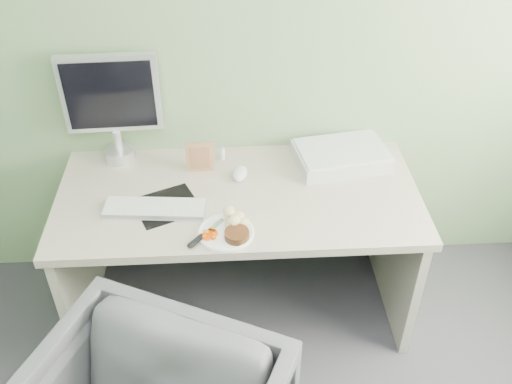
{
  "coord_description": "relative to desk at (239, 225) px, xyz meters",
  "views": [
    {
      "loc": [
        -0.04,
        -0.35,
        2.28
      ],
      "look_at": [
        0.07,
        1.5,
        0.83
      ],
      "focal_mm": 40.0,
      "sensor_mm": 36.0,
      "label": 1
    }
  ],
  "objects": [
    {
      "name": "monitor",
      "position": [
        -0.55,
        0.31,
        0.48
      ],
      "size": [
        0.44,
        0.14,
        0.52
      ],
      "rotation": [
        0.0,
        0.0,
        0.04
      ],
      "color": "silver",
      "rests_on": "desk"
    },
    {
      "name": "steak",
      "position": [
        -0.02,
        -0.3,
        0.21
      ],
      "size": [
        0.11,
        0.11,
        0.03
      ],
      "primitive_type": "cylinder",
      "rotation": [
        0.0,
        0.0,
        0.11
      ],
      "color": "black",
      "rests_on": "plate"
    },
    {
      "name": "desk",
      "position": [
        0.0,
        0.0,
        0.0
      ],
      "size": [
        1.6,
        0.75,
        0.73
      ],
      "color": "#BDAD9E",
      "rests_on": "floor"
    },
    {
      "name": "computer_mouse",
      "position": [
        0.01,
        0.12,
        0.2
      ],
      "size": [
        0.08,
        0.12,
        0.04
      ],
      "primitive_type": "ellipsoid",
      "rotation": [
        0.0,
        0.0,
        -0.19
      ],
      "color": "white",
      "rests_on": "desk"
    },
    {
      "name": "potato_pile",
      "position": [
        -0.03,
        -0.22,
        0.22
      ],
      "size": [
        0.12,
        0.11,
        0.06
      ],
      "primitive_type": "ellipsoid",
      "rotation": [
        0.0,
        0.0,
        0.41
      ],
      "color": "#A28B4F",
      "rests_on": "plate"
    },
    {
      "name": "mousepad",
      "position": [
        -0.31,
        -0.07,
        0.18
      ],
      "size": [
        0.32,
        0.31,
        0.0
      ],
      "primitive_type": "cube",
      "rotation": [
        0.0,
        0.0,
        0.41
      ],
      "color": "black",
      "rests_on": "desk"
    },
    {
      "name": "plate",
      "position": [
        -0.06,
        -0.26,
        0.19
      ],
      "size": [
        0.23,
        0.23,
        0.01
      ],
      "primitive_type": "cylinder",
      "color": "white",
      "rests_on": "desk"
    },
    {
      "name": "wall_back",
      "position": [
        0.0,
        0.38,
        0.8
      ],
      "size": [
        3.5,
        0.0,
        3.5
      ],
      "primitive_type": "plane",
      "rotation": [
        1.57,
        0.0,
        0.0
      ],
      "color": "#65805A",
      "rests_on": "floor"
    },
    {
      "name": "keyboard",
      "position": [
        -0.36,
        -0.1,
        0.2
      ],
      "size": [
        0.43,
        0.16,
        0.02
      ],
      "primitive_type": "cube",
      "rotation": [
        0.0,
        0.0,
        -0.09
      ],
      "color": "white",
      "rests_on": "desk"
    },
    {
      "name": "photo_frame",
      "position": [
        -0.17,
        0.18,
        0.26
      ],
      "size": [
        0.12,
        0.02,
        0.15
      ],
      "primitive_type": "cube",
      "rotation": [
        0.0,
        0.0,
        0.05
      ],
      "color": "#9C6549",
      "rests_on": "desk"
    },
    {
      "name": "scanner",
      "position": [
        0.49,
        0.21,
        0.22
      ],
      "size": [
        0.47,
        0.35,
        0.07
      ],
      "primitive_type": "cube",
      "rotation": [
        0.0,
        0.0,
        0.17
      ],
      "color": "silver",
      "rests_on": "desk"
    },
    {
      "name": "carrot_heap",
      "position": [
        -0.12,
        -0.29,
        0.21
      ],
      "size": [
        0.06,
        0.06,
        0.04
      ],
      "primitive_type": "cube",
      "rotation": [
        0.0,
        0.0,
        0.14
      ],
      "color": "#FD5A05",
      "rests_on": "plate"
    },
    {
      "name": "eyedrop_bottle",
      "position": [
        -0.07,
        0.27,
        0.22
      ],
      "size": [
        0.03,
        0.03,
        0.07
      ],
      "color": "white",
      "rests_on": "desk"
    },
    {
      "name": "steak_knife",
      "position": [
        -0.16,
        -0.3,
        0.21
      ],
      "size": [
        0.15,
        0.17,
        0.01
      ],
      "rotation": [
        0.0,
        0.0,
        0.87
      ],
      "color": "silver",
      "rests_on": "plate"
    }
  ]
}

